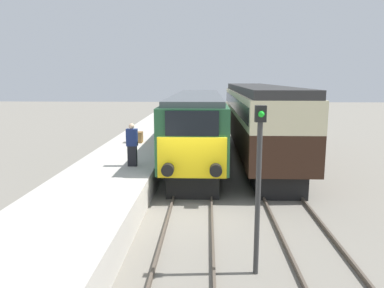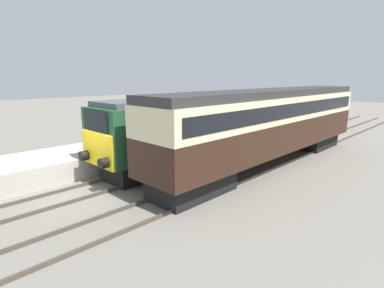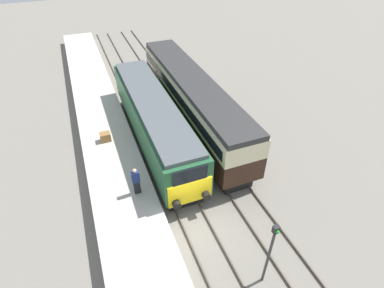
% 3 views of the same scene
% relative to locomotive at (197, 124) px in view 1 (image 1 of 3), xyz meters
% --- Properties ---
extents(ground_plane, '(120.00, 120.00, 0.00)m').
position_rel_locomotive_xyz_m(ground_plane, '(0.00, -7.88, -2.08)').
color(ground_plane, slate).
extents(platform_left, '(3.50, 50.00, 1.01)m').
position_rel_locomotive_xyz_m(platform_left, '(-3.30, 0.12, -1.58)').
color(platform_left, '#B7B2A8').
rests_on(platform_left, ground_plane).
extents(rails_near_track, '(1.51, 60.00, 0.14)m').
position_rel_locomotive_xyz_m(rails_near_track, '(0.00, -2.88, -2.01)').
color(rails_near_track, '#4C4238').
rests_on(rails_near_track, ground_plane).
extents(rails_far_track, '(1.50, 60.00, 0.14)m').
position_rel_locomotive_xyz_m(rails_far_track, '(3.40, -2.88, -2.01)').
color(rails_far_track, '#4C4238').
rests_on(rails_far_track, ground_plane).
extents(locomotive, '(2.70, 14.43, 3.71)m').
position_rel_locomotive_xyz_m(locomotive, '(0.00, 0.00, 0.00)').
color(locomotive, black).
rests_on(locomotive, ground_plane).
extents(passenger_carriage, '(2.75, 16.47, 4.13)m').
position_rel_locomotive_xyz_m(passenger_carriage, '(3.40, 1.38, 0.40)').
color(passenger_carriage, black).
rests_on(passenger_carriage, ground_plane).
extents(person_on_platform, '(0.44, 0.26, 1.75)m').
position_rel_locomotive_xyz_m(person_on_platform, '(-2.50, -5.26, -0.20)').
color(person_on_platform, black).
rests_on(person_on_platform, platform_left).
extents(signal_post, '(0.24, 0.28, 3.96)m').
position_rel_locomotive_xyz_m(signal_post, '(1.70, -11.82, 0.27)').
color(signal_post, '#333333').
rests_on(signal_post, ground_plane).
extents(luggage_crate, '(0.70, 0.56, 0.60)m').
position_rel_locomotive_xyz_m(luggage_crate, '(-3.41, 0.32, -0.78)').
color(luggage_crate, olive).
rests_on(luggage_crate, platform_left).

